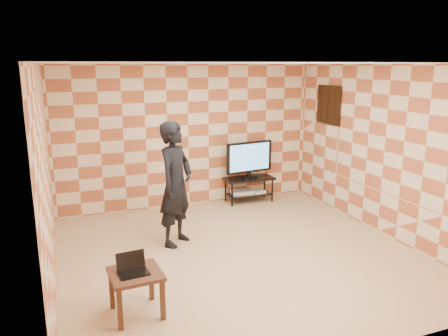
{
  "coord_description": "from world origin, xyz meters",
  "views": [
    {
      "loc": [
        -2.31,
        -5.44,
        2.68
      ],
      "look_at": [
        0.0,
        0.6,
        1.15
      ],
      "focal_mm": 35.0,
      "sensor_mm": 36.0,
      "label": 1
    }
  ],
  "objects_px": {
    "tv_stand": "(249,184)",
    "tv": "(249,158)",
    "side_table": "(136,280)",
    "person": "(176,184)"
  },
  "relations": [
    {
      "from": "tv_stand",
      "to": "tv",
      "type": "distance_m",
      "value": 0.54
    },
    {
      "from": "tv",
      "to": "side_table",
      "type": "xyz_separation_m",
      "value": [
        -2.81,
        -3.28,
        -0.49
      ]
    },
    {
      "from": "person",
      "to": "tv",
      "type": "bearing_deg",
      "value": -5.73
    },
    {
      "from": "side_table",
      "to": "person",
      "type": "relative_size",
      "value": 0.31
    },
    {
      "from": "tv_stand",
      "to": "side_table",
      "type": "height_order",
      "value": "same"
    },
    {
      "from": "tv_stand",
      "to": "tv",
      "type": "relative_size",
      "value": 0.99
    },
    {
      "from": "tv_stand",
      "to": "side_table",
      "type": "bearing_deg",
      "value": -130.63
    },
    {
      "from": "tv_stand",
      "to": "side_table",
      "type": "relative_size",
      "value": 1.7
    },
    {
      "from": "tv",
      "to": "side_table",
      "type": "bearing_deg",
      "value": -130.65
    },
    {
      "from": "tv_stand",
      "to": "side_table",
      "type": "xyz_separation_m",
      "value": [
        -2.81,
        -3.28,
        0.05
      ]
    }
  ]
}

